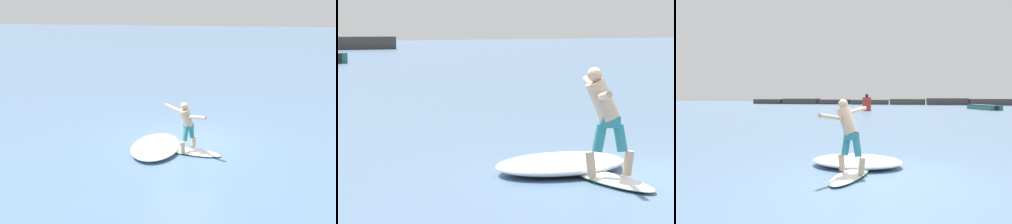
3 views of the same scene
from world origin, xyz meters
The scene contains 4 objects.
ground_plane centered at (0.00, 0.00, 0.00)m, with size 200.00×200.00×0.00m, color slate.
surfboard centered at (-0.59, -0.15, 0.05)m, with size 0.78×2.23×0.23m.
surfer centered at (-0.67, -0.15, 0.99)m, with size 0.91×1.39×1.55m.
wave_foam_at_tail centered at (-0.69, 0.82, 0.13)m, with size 2.20×1.49×0.25m.
Camera 1 is at (-9.70, -1.99, 4.11)m, focal length 35.00 mm.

